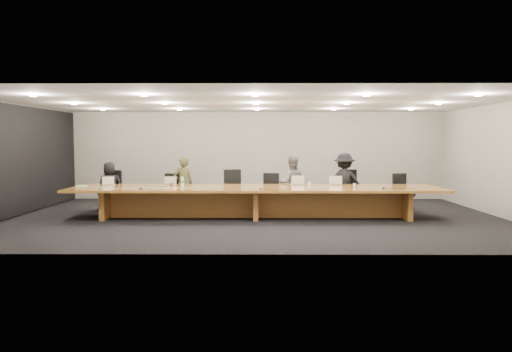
{
  "coord_description": "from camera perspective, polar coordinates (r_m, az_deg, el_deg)",
  "views": [
    {
      "loc": [
        0.09,
        -12.12,
        1.87
      ],
      "look_at": [
        0.0,
        0.3,
        1.0
      ],
      "focal_mm": 35.0,
      "sensor_mm": 36.0,
      "label": 1
    }
  ],
  "objects": [
    {
      "name": "paper_cup_far",
      "position": [
        12.41,
        11.19,
        -1.05
      ],
      "size": [
        0.08,
        0.08,
        0.09
      ],
      "primitive_type": "cone",
      "rotation": [
        0.0,
        0.0,
        0.08
      ],
      "color": "white",
      "rests_on": "conference_table"
    },
    {
      "name": "person_d",
      "position": [
        13.56,
        10.06,
        -0.7
      ],
      "size": [
        1.06,
        0.69,
        1.55
      ],
      "primitive_type": "imported",
      "rotation": [
        0.0,
        0.0,
        3.02
      ],
      "color": "black",
      "rests_on": "ground"
    },
    {
      "name": "person_c",
      "position": [
        13.38,
        4.1,
        -0.85
      ],
      "size": [
        0.74,
        0.59,
        1.48
      ],
      "primitive_type": "imported",
      "rotation": [
        0.0,
        0.0,
        3.18
      ],
      "color": "slate",
      "rests_on": "ground"
    },
    {
      "name": "amber_mug",
      "position": [
        12.57,
        -9.61,
        -0.97
      ],
      "size": [
        0.08,
        0.08,
        0.09
      ],
      "primitive_type": "cylinder",
      "rotation": [
        0.0,
        0.0,
        -0.12
      ],
      "color": "brown",
      "rests_on": "conference_table"
    },
    {
      "name": "ground",
      "position": [
        12.26,
        -0.01,
        -4.76
      ],
      "size": [
        12.0,
        12.0,
        0.0
      ],
      "primitive_type": "plane",
      "color": "black",
      "rests_on": "ground"
    },
    {
      "name": "chair_right",
      "position": [
        13.62,
        10.59,
        -1.57
      ],
      "size": [
        0.59,
        0.59,
        1.13
      ],
      "primitive_type": null,
      "rotation": [
        0.0,
        0.0,
        -0.04
      ],
      "color": "black",
      "rests_on": "ground"
    },
    {
      "name": "conference_table",
      "position": [
        12.2,
        -0.01,
        -2.35
      ],
      "size": [
        9.0,
        1.8,
        0.75
      ],
      "color": "brown",
      "rests_on": "ground"
    },
    {
      "name": "water_bottle",
      "position": [
        12.37,
        -8.44,
        -0.67
      ],
      "size": [
        0.1,
        0.1,
        0.24
      ],
      "primitive_type": "cylinder",
      "rotation": [
        0.0,
        0.0,
        -0.28
      ],
      "color": "silver",
      "rests_on": "conference_table"
    },
    {
      "name": "lime_gadget",
      "position": [
        13.14,
        -19.41,
        -1.0
      ],
      "size": [
        0.16,
        0.12,
        0.02
      ],
      "primitive_type": "cube",
      "rotation": [
        0.0,
        0.0,
        0.3
      ],
      "color": "#6DCD36",
      "rests_on": "notepad"
    },
    {
      "name": "laptop_a",
      "position": [
        13.12,
        -16.51,
        -0.55
      ],
      "size": [
        0.35,
        0.3,
        0.23
      ],
      "primitive_type": null,
      "rotation": [
        0.0,
        0.0,
        0.36
      ],
      "color": "#C5B297",
      "rests_on": "conference_table"
    },
    {
      "name": "person_b",
      "position": [
        13.5,
        -8.32,
        -0.9
      ],
      "size": [
        0.62,
        0.51,
        1.45
      ],
      "primitive_type": "imported",
      "rotation": [
        0.0,
        0.0,
        3.5
      ],
      "color": "#3F3E22",
      "rests_on": "ground"
    },
    {
      "name": "chair_far_right",
      "position": [
        14.08,
        16.52,
        -1.72
      ],
      "size": [
        0.66,
        0.66,
        1.01
      ],
      "primitive_type": null,
      "rotation": [
        0.0,
        0.0,
        0.34
      ],
      "color": "black",
      "rests_on": "ground"
    },
    {
      "name": "chair_far_left",
      "position": [
        13.94,
        -16.32,
        -1.57
      ],
      "size": [
        0.63,
        0.63,
        1.11
      ],
      "primitive_type": null,
      "rotation": [
        0.0,
        0.0,
        -0.13
      ],
      "color": "black",
      "rests_on": "ground"
    },
    {
      "name": "mic_right",
      "position": [
        12.19,
        14.34,
        -1.33
      ],
      "size": [
        0.14,
        0.14,
        0.03
      ],
      "primitive_type": "cone",
      "rotation": [
        0.0,
        0.0,
        -0.43
      ],
      "color": "black",
      "rests_on": "conference_table"
    },
    {
      "name": "mic_center",
      "position": [
        11.6,
        0.58,
        -1.47
      ],
      "size": [
        0.14,
        0.14,
        0.03
      ],
      "primitive_type": "cone",
      "rotation": [
        0.0,
        0.0,
        0.36
      ],
      "color": "black",
      "rests_on": "conference_table"
    },
    {
      "name": "chair_left",
      "position": [
        13.57,
        -9.81,
        -1.81
      ],
      "size": [
        0.6,
        0.6,
        1.02
      ],
      "primitive_type": null,
      "rotation": [
        0.0,
        0.0,
        -0.18
      ],
      "color": "black",
      "rests_on": "ground"
    },
    {
      "name": "laptop_d",
      "position": [
        12.6,
        4.74,
        -0.52
      ],
      "size": [
        0.37,
        0.3,
        0.26
      ],
      "primitive_type": null,
      "rotation": [
        0.0,
        0.0,
        -0.2
      ],
      "color": "#BAAC8E",
      "rests_on": "conference_table"
    },
    {
      "name": "notepad",
      "position": [
        13.15,
        -19.33,
        -1.07
      ],
      "size": [
        0.29,
        0.25,
        0.02
      ],
      "primitive_type": "cube",
      "rotation": [
        0.0,
        0.0,
        0.21
      ],
      "color": "silver",
      "rests_on": "conference_table"
    },
    {
      "name": "left_wall_panel",
      "position": [
        13.55,
        -26.02,
        1.49
      ],
      "size": [
        0.08,
        7.84,
        2.74
      ],
      "primitive_type": "cube",
      "color": "black",
      "rests_on": "ground"
    },
    {
      "name": "chair_mid_right",
      "position": [
        13.36,
        1.54,
        -1.82
      ],
      "size": [
        0.64,
        0.64,
        1.03
      ],
      "primitive_type": null,
      "rotation": [
        0.0,
        0.0,
        -0.25
      ],
      "color": "black",
      "rests_on": "ground"
    },
    {
      "name": "av_box",
      "position": [
        12.28,
        -17.37,
        -1.35
      ],
      "size": [
        0.2,
        0.17,
        0.03
      ],
      "primitive_type": "cube",
      "rotation": [
        0.0,
        0.0,
        0.25
      ],
      "color": "#B6B5BB",
      "rests_on": "conference_table"
    },
    {
      "name": "person_a",
      "position": [
        13.97,
        -16.35,
        -1.12
      ],
      "size": [
        0.75,
        0.61,
        1.32
      ],
      "primitive_type": "imported",
      "rotation": [
        0.0,
        0.0,
        3.48
      ],
      "color": "black",
      "rests_on": "ground"
    },
    {
      "name": "laptop_b",
      "position": [
        12.77,
        -9.79,
        -0.56
      ],
      "size": [
        0.32,
        0.25,
        0.23
      ],
      "primitive_type": null,
      "rotation": [
        0.0,
        0.0,
        0.1
      ],
      "color": "tan",
      "rests_on": "conference_table"
    },
    {
      "name": "laptop_e",
      "position": [
        12.73,
        9.13,
        -0.52
      ],
      "size": [
        0.33,
        0.25,
        0.25
      ],
      "primitive_type": null,
      "rotation": [
        0.0,
        0.0,
        -0.06
      ],
      "color": "#C0B592",
      "rests_on": "conference_table"
    },
    {
      "name": "chair_mid_left",
      "position": [
        13.44,
        -2.54,
        -1.58
      ],
      "size": [
        0.69,
        0.69,
        1.12
      ],
      "primitive_type": null,
      "rotation": [
        0.0,
        0.0,
        0.23
      ],
      "color": "black",
      "rests_on": "ground"
    },
    {
      "name": "back_wall",
      "position": [
        16.13,
        0.1,
        2.34
      ],
      "size": [
        12.0,
        0.02,
        2.8
      ],
      "primitive_type": "cube",
      "color": "beige",
      "rests_on": "ground"
    },
    {
      "name": "mic_left",
      "position": [
        12.0,
        -13.06,
        -1.38
      ],
      "size": [
        0.15,
        0.15,
        0.03
      ],
      "primitive_type": "cone",
      "rotation": [
        0.0,
        0.0,
        0.34
      ],
      "color": "black",
      "rests_on": "conference_table"
    },
    {
      "name": "paper_cup_near",
      "position": [
        12.65,
        6.13,
        -0.9
      ],
      "size": [
        0.09,
        0.09,
        0.09
      ],
      "primitive_type": "cone",
      "rotation": [
        0.0,
        0.0,
        -0.35
      ],
      "color": "white",
      "rests_on": "conference_table"
    }
  ]
}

